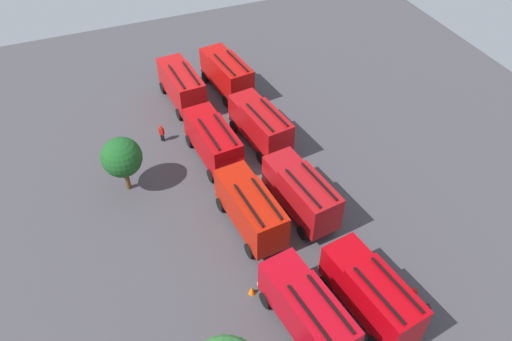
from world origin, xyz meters
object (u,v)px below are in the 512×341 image
(fire_truck_7, at_px, (182,84))
(traffic_cone_1, at_px, (292,170))
(fire_truck_1, at_px, (301,192))
(tree_2, at_px, (122,157))
(fire_truck_4, at_px, (307,310))
(fire_truck_0, at_px, (371,292))
(traffic_cone_0, at_px, (252,290))
(firefighter_2, at_px, (412,296))
(fire_truck_2, at_px, (260,124))
(firefighter_0, at_px, (162,133))
(firefighter_1, at_px, (425,311))
(fire_truck_5, at_px, (250,208))
(fire_truck_6, at_px, (213,140))
(fire_truck_3, at_px, (227,73))

(fire_truck_7, bearing_deg, traffic_cone_1, -160.52)
(fire_truck_1, height_order, tree_2, tree_2)
(fire_truck_4, distance_m, traffic_cone_1, 14.19)
(fire_truck_0, bearing_deg, traffic_cone_0, 49.25)
(firefighter_2, bearing_deg, fire_truck_4, 127.62)
(fire_truck_2, xyz_separation_m, firefighter_0, (3.56, 7.91, -1.25))
(firefighter_1, distance_m, traffic_cone_1, 15.35)
(fire_truck_5, distance_m, fire_truck_6, 8.18)
(fire_truck_6, xyz_separation_m, tree_2, (-0.67, 7.42, 1.12))
(fire_truck_4, distance_m, firefighter_0, 21.48)
(firefighter_0, bearing_deg, traffic_cone_0, -127.93)
(firefighter_0, height_order, traffic_cone_0, firefighter_0)
(fire_truck_4, height_order, traffic_cone_1, fire_truck_4)
(fire_truck_0, bearing_deg, fire_truck_6, 5.53)
(fire_truck_3, xyz_separation_m, fire_truck_6, (-9.34, 4.51, 0.00))
(fire_truck_1, height_order, traffic_cone_1, fire_truck_1)
(firefighter_1, height_order, tree_2, tree_2)
(fire_truck_6, distance_m, tree_2, 7.54)
(fire_truck_5, xyz_separation_m, firefighter_1, (-11.01, -7.29, -1.27))
(tree_2, bearing_deg, firefighter_0, -39.70)
(fire_truck_3, height_order, traffic_cone_0, fire_truck_3)
(fire_truck_6, bearing_deg, fire_truck_1, -157.45)
(fire_truck_0, relative_size, fire_truck_2, 1.00)
(fire_truck_5, xyz_separation_m, firefighter_2, (-9.86, -7.08, -1.17))
(fire_truck_6, distance_m, firefighter_2, 19.47)
(traffic_cone_1, bearing_deg, fire_truck_7, 23.53)
(fire_truck_7, distance_m, firefighter_0, 6.01)
(fire_truck_0, height_order, tree_2, tree_2)
(fire_truck_0, height_order, fire_truck_7, same)
(fire_truck_0, distance_m, tree_2, 20.48)
(fire_truck_2, distance_m, fire_truck_6, 4.49)
(firefighter_0, bearing_deg, firefighter_2, -107.43)
(traffic_cone_0, bearing_deg, fire_truck_5, -20.64)
(fire_truck_0, distance_m, fire_truck_7, 26.73)
(fire_truck_6, bearing_deg, fire_truck_4, 176.07)
(firefighter_0, relative_size, traffic_cone_1, 2.66)
(fire_truck_3, bearing_deg, fire_truck_4, 163.52)
(traffic_cone_0, bearing_deg, fire_truck_7, -4.37)
(fire_truck_0, distance_m, fire_truck_4, 4.19)
(fire_truck_0, xyz_separation_m, fire_truck_4, (0.35, 4.17, 0.00))
(fire_truck_6, relative_size, fire_truck_7, 1.00)
(firefighter_2, xyz_separation_m, traffic_cone_1, (14.08, 1.72, -0.68))
(fire_truck_1, height_order, fire_truck_7, same)
(traffic_cone_0, bearing_deg, fire_truck_2, -24.31)
(fire_truck_1, relative_size, fire_truck_5, 1.01)
(fire_truck_5, relative_size, traffic_cone_1, 12.14)
(fire_truck_2, xyz_separation_m, firefighter_1, (-19.75, -2.95, -1.27))
(fire_truck_5, xyz_separation_m, tree_2, (7.51, 7.54, 1.12))
(fire_truck_0, xyz_separation_m, fire_truck_7, (26.34, 4.54, 0.00))
(firefighter_1, bearing_deg, fire_truck_1, -92.57)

